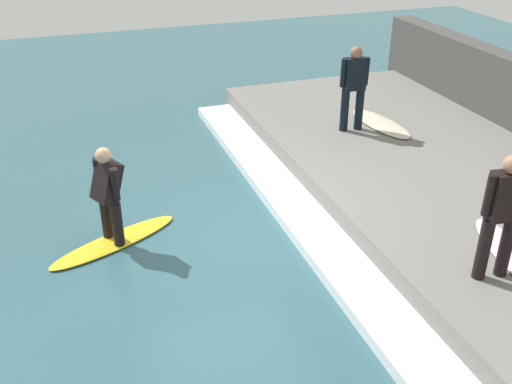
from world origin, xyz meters
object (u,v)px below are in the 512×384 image
Objects in this scene: surfboard_riding at (115,241)px; surfer_waiting_far at (503,211)px; surfer_waiting_near at (354,84)px; surfer_riding at (108,190)px; surfboard_waiting_near at (381,123)px.

surfer_waiting_far is (4.19, -2.97, 1.33)m from surfboard_riding.
surfer_waiting_near is at bearing 83.16° from surfer_waiting_far.
surfboard_riding is 5.28m from surfer_waiting_near.
surfer_riding is 0.83× the size of surfboard_waiting_near.
surfboard_waiting_near is at bearing 18.98° from surfboard_riding.
surfer_waiting_near is 1.10m from surfboard_waiting_near.
surfer_waiting_far reaches higher than surfer_waiting_near.
surfboard_waiting_near is at bearing 1.94° from surfer_waiting_near.
surfboard_riding is 1.29× the size of surfer_waiting_far.
surfboard_waiting_near is (5.44, 1.87, 0.46)m from surfboard_riding.
surfboard_riding is at bearing -158.81° from surfer_waiting_near.
surfboard_riding is 5.77m from surfboard_waiting_near.
surfboard_waiting_near is 5.08m from surfer_waiting_far.
surfer_waiting_near is 4.85m from surfer_waiting_far.
surfer_riding is 0.91× the size of surfer_waiting_near.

